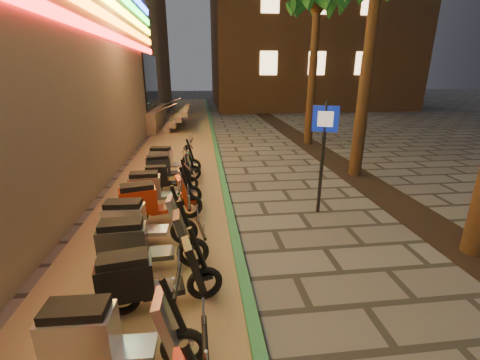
{
  "coord_description": "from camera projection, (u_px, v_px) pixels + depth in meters",
  "views": [
    {
      "loc": [
        -1.49,
        -2.87,
        3.31
      ],
      "look_at": [
        -0.75,
        3.36,
        1.2
      ],
      "focal_mm": 24.0,
      "sensor_mm": 36.0,
      "label": 1
    }
  ],
  "objects": [
    {
      "name": "scooter_12",
      "position": [
        169.0,
        159.0,
        10.86
      ],
      "size": [
        1.72,
        0.66,
        1.21
      ],
      "rotation": [
        0.0,
        0.0,
        -0.12
      ],
      "color": "black",
      "rests_on": "ground"
    },
    {
      "name": "parking_strip",
      "position": [
        176.0,
        158.0,
        13.04
      ],
      "size": [
        3.4,
        60.0,
        0.01
      ],
      "primitive_type": "cube",
      "color": "#8C7251",
      "rests_on": "ground"
    },
    {
      "name": "ground",
      "position": [
        333.0,
        357.0,
        3.93
      ],
      "size": [
        120.0,
        120.0,
        0.0
      ],
      "primitive_type": "plane",
      "color": "#474442",
      "rests_on": "ground"
    },
    {
      "name": "palm_d",
      "position": [
        317.0,
        7.0,
        13.72
      ],
      "size": [
        2.97,
        3.02,
        7.16
      ],
      "color": "#472D19",
      "rests_on": "ground"
    },
    {
      "name": "pedestrian_sign",
      "position": [
        323.0,
        143.0,
        7.47
      ],
      "size": [
        0.55,
        0.26,
        2.68
      ],
      "rotation": [
        0.0,
        0.0,
        -0.41
      ],
      "color": "black",
      "rests_on": "ground"
    },
    {
      "name": "scooter_4",
      "position": [
        106.0,
        335.0,
        3.56
      ],
      "size": [
        1.78,
        0.62,
        1.25
      ],
      "rotation": [
        0.0,
        0.0,
        -0.03
      ],
      "color": "black",
      "rests_on": "ground"
    },
    {
      "name": "scooter_8",
      "position": [
        152.0,
        201.0,
        7.19
      ],
      "size": [
        1.85,
        0.91,
        1.31
      ],
      "rotation": [
        0.0,
        0.0,
        0.26
      ],
      "color": "black",
      "rests_on": "ground"
    },
    {
      "name": "scooter_7",
      "position": [
        139.0,
        221.0,
        6.28
      ],
      "size": [
        1.79,
        0.63,
        1.27
      ],
      "rotation": [
        0.0,
        0.0,
        -0.04
      ],
      "color": "black",
      "rests_on": "ground"
    },
    {
      "name": "scooter_11",
      "position": [
        167.0,
        167.0,
        9.91
      ],
      "size": [
        1.7,
        0.74,
        1.19
      ],
      "rotation": [
        0.0,
        0.0,
        0.19
      ],
      "color": "black",
      "rests_on": "ground"
    },
    {
      "name": "scooter_6",
      "position": [
        141.0,
        243.0,
        5.44
      ],
      "size": [
        1.84,
        0.64,
        1.29
      ],
      "rotation": [
        0.0,
        0.0,
        0.06
      ],
      "color": "black",
      "rests_on": "ground"
    },
    {
      "name": "green_curb",
      "position": [
        218.0,
        156.0,
        13.22
      ],
      "size": [
        0.18,
        60.0,
        0.1
      ],
      "primitive_type": "cube",
      "color": "#2A7143",
      "rests_on": "ground"
    },
    {
      "name": "scooter_10",
      "position": [
        165.0,
        178.0,
        9.15
      ],
      "size": [
        1.49,
        0.52,
        1.05
      ],
      "rotation": [
        0.0,
        0.0,
        0.01
      ],
      "color": "black",
      "rests_on": "ground"
    },
    {
      "name": "scooter_9",
      "position": [
        156.0,
        188.0,
        8.08
      ],
      "size": [
        1.8,
        0.63,
        1.27
      ],
      "rotation": [
        0.0,
        0.0,
        0.07
      ],
      "color": "black",
      "rests_on": "ground"
    },
    {
      "name": "scooter_5",
      "position": [
        146.0,
        278.0,
        4.55
      ],
      "size": [
        1.78,
        0.76,
        1.25
      ],
      "rotation": [
        0.0,
        0.0,
        0.18
      ],
      "color": "black",
      "rests_on": "ground"
    },
    {
      "name": "planting_strip",
      "position": [
        386.0,
        196.0,
        9.03
      ],
      "size": [
        1.2,
        40.0,
        0.02
      ],
      "primitive_type": "cube",
      "color": "black",
      "rests_on": "ground"
    }
  ]
}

